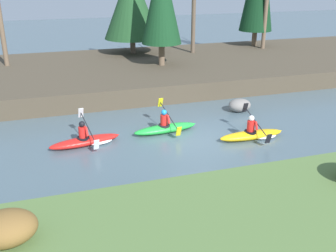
# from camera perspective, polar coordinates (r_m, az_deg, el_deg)

# --- Properties ---
(ground_plane) EXTENTS (90.00, 90.00, 0.00)m
(ground_plane) POSITION_cam_1_polar(r_m,az_deg,el_deg) (15.51, 3.74, -2.16)
(ground_plane) COLOR #4C606B
(riverbank_near) EXTENTS (44.00, 6.79, 0.81)m
(riverbank_near) POSITION_cam_1_polar(r_m,az_deg,el_deg) (9.80, 19.95, -16.46)
(riverbank_near) COLOR #56753D
(riverbank_near) RESTS_ON ground
(riverbank_far) EXTENTS (44.00, 10.78, 0.96)m
(riverbank_far) POSITION_cam_1_polar(r_m,az_deg,el_deg) (24.41, -4.68, 7.89)
(riverbank_far) COLOR #4C4233
(riverbank_far) RESTS_ON ground
(conifer_tree_far_left) EXTENTS (3.75, 3.75, 5.63)m
(conifer_tree_far_left) POSITION_cam_1_polar(r_m,az_deg,el_deg) (27.16, -5.33, 17.38)
(conifer_tree_far_left) COLOR brown
(conifer_tree_far_left) RESTS_ON riverbank_far
(bare_tree_upstream) EXTENTS (3.34, 3.30, 6.03)m
(bare_tree_upstream) POSITION_cam_1_polar(r_m,az_deg,el_deg) (25.28, -23.16, 14.43)
(bare_tree_upstream) COLOR brown
(bare_tree_upstream) RESTS_ON riverbank_far
(bare_tree_mid_upstream) EXTENTS (3.15, 3.11, 5.68)m
(bare_tree_mid_upstream) POSITION_cam_1_polar(r_m,az_deg,el_deg) (27.38, 3.74, 16.12)
(bare_tree_mid_upstream) COLOR brown
(bare_tree_mid_upstream) RESTS_ON riverbank_far
(shrub_clump_second) EXTENTS (1.32, 1.10, 0.72)m
(shrub_clump_second) POSITION_cam_1_polar(r_m,az_deg,el_deg) (9.25, -22.47, -13.55)
(shrub_clump_second) COLOR brown
(shrub_clump_second) RESTS_ON riverbank_near
(kayaker_lead) EXTENTS (2.77, 2.06, 1.20)m
(kayaker_lead) POSITION_cam_1_polar(r_m,az_deg,el_deg) (15.97, 12.36, -1.15)
(kayaker_lead) COLOR yellow
(kayaker_lead) RESTS_ON ground
(kayaker_middle) EXTENTS (2.79, 2.07, 1.20)m
(kayaker_middle) POSITION_cam_1_polar(r_m,az_deg,el_deg) (16.20, -0.34, -0.21)
(kayaker_middle) COLOR green
(kayaker_middle) RESTS_ON ground
(kayaker_trailing) EXTENTS (2.79, 2.06, 1.20)m
(kayaker_trailing) POSITION_cam_1_polar(r_m,az_deg,el_deg) (15.36, -11.59, -2.03)
(kayaker_trailing) COLOR red
(kayaker_trailing) RESTS_ON ground
(boulder_midstream) EXTENTS (1.09, 0.85, 0.62)m
(boulder_midstream) POSITION_cam_1_polar(r_m,az_deg,el_deg) (18.93, 10.35, 2.99)
(boulder_midstream) COLOR gray
(boulder_midstream) RESTS_ON ground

